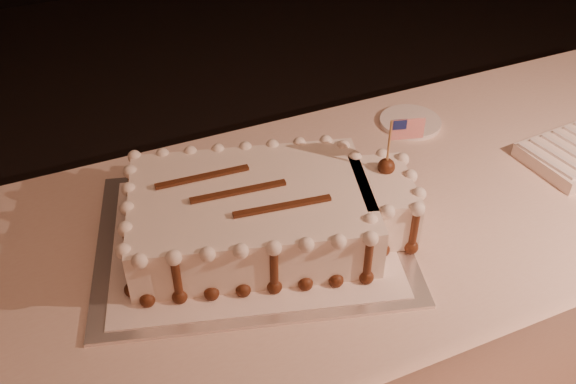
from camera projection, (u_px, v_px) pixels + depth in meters
name	position (u px, v px, depth m)	size (l,w,h in m)	color
banquet_table	(393.00, 307.00, 1.66)	(2.40, 0.80, 0.75)	beige
cake_board	(252.00, 237.00, 1.31)	(0.62, 0.47, 0.01)	white
doily	(252.00, 235.00, 1.31)	(0.56, 0.42, 0.00)	white
sheet_cake	(268.00, 212.00, 1.27)	(0.62, 0.44, 0.23)	white
side_plate	(410.00, 122.00, 1.64)	(0.16, 0.16, 0.01)	white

